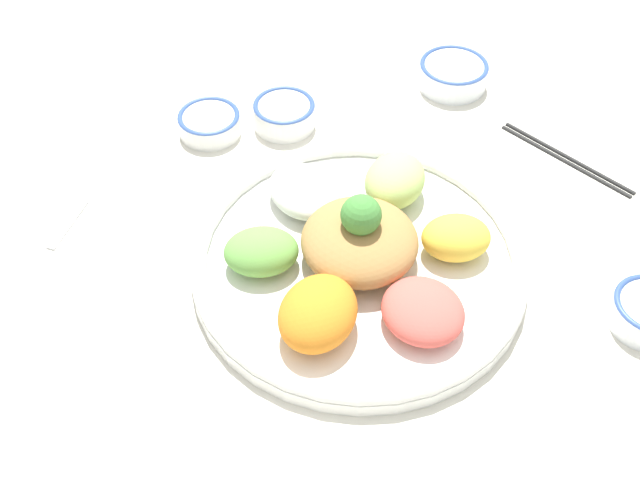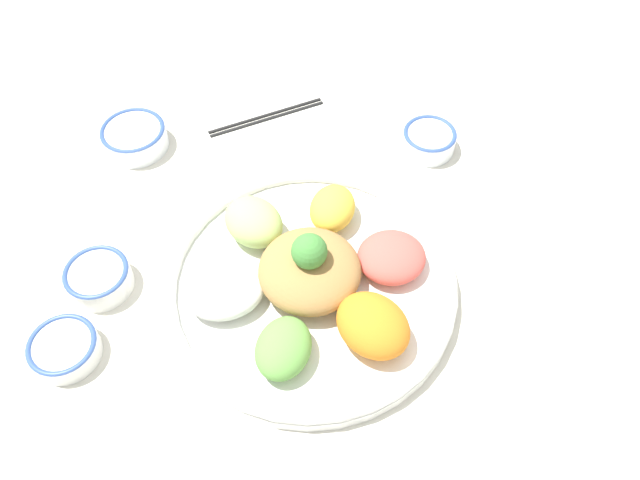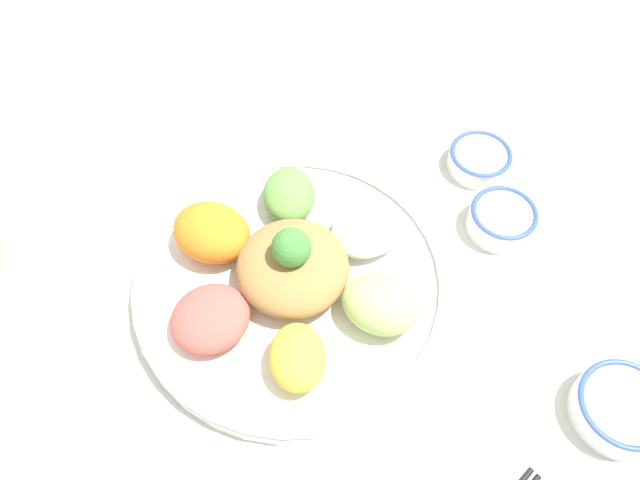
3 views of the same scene
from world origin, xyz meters
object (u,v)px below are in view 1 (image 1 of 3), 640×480
object	(u,v)px
rice_bowl_blue	(453,73)
serving_spoon_main	(83,202)
sauce_bowl_dark	(284,113)
salad_platter	(358,254)
sauce_bowl_red	(209,122)
chopsticks_pair_near	(566,158)

from	to	relation	value
rice_bowl_blue	serving_spoon_main	bearing A→B (deg)	-128.88
rice_bowl_blue	sauce_bowl_dark	bearing A→B (deg)	-134.93
salad_platter	sauce_bowl_red	world-z (taller)	salad_platter
sauce_bowl_dark	sauce_bowl_red	bearing A→B (deg)	-146.69
serving_spoon_main	rice_bowl_blue	bearing A→B (deg)	133.37
salad_platter	sauce_bowl_red	distance (m)	0.34
sauce_bowl_red	chopsticks_pair_near	world-z (taller)	sauce_bowl_red
salad_platter	serving_spoon_main	bearing A→B (deg)	-173.14
salad_platter	chopsticks_pair_near	bearing A→B (deg)	58.25
rice_bowl_blue	serving_spoon_main	distance (m)	0.60
rice_bowl_blue	chopsticks_pair_near	xyz separation A→B (m)	(0.21, -0.10, -0.02)
chopsticks_pair_near	sauce_bowl_dark	bearing A→B (deg)	33.98
sauce_bowl_red	sauce_bowl_dark	xyz separation A→B (m)	(0.09, 0.06, 0.00)
sauce_bowl_red	sauce_bowl_dark	bearing A→B (deg)	33.31
salad_platter	rice_bowl_blue	size ratio (longest dim) A/B	3.84
salad_platter	sauce_bowl_red	xyz separation A→B (m)	(-0.30, 0.16, -0.01)
sauce_bowl_red	rice_bowl_blue	bearing A→B (deg)	41.74
salad_platter	serving_spoon_main	distance (m)	0.39
sauce_bowl_dark	serving_spoon_main	size ratio (longest dim) A/B	0.67
rice_bowl_blue	chopsticks_pair_near	world-z (taller)	rice_bowl_blue
chopsticks_pair_near	serving_spoon_main	size ratio (longest dim) A/B	1.51
salad_platter	serving_spoon_main	world-z (taller)	salad_platter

